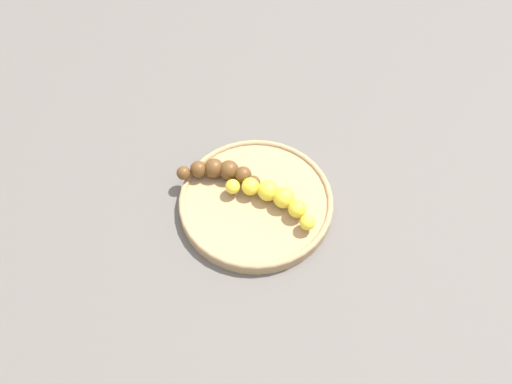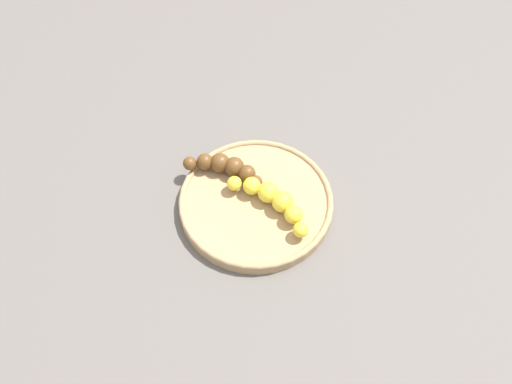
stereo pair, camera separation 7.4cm
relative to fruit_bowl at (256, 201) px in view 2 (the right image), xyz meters
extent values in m
plane|color=#56514C|center=(0.00, 0.00, -0.01)|extent=(2.40, 2.40, 0.00)
cylinder|color=#A08259|center=(0.00, 0.00, 0.00)|extent=(0.25, 0.25, 0.02)
torus|color=#A08259|center=(0.00, 0.00, 0.01)|extent=(0.25, 0.25, 0.01)
sphere|color=yellow|center=(0.06, -0.07, 0.02)|extent=(0.02, 0.02, 0.02)
sphere|color=yellow|center=(0.06, -0.04, 0.02)|extent=(0.03, 0.03, 0.03)
sphere|color=yellow|center=(0.04, -0.02, 0.02)|extent=(0.03, 0.03, 0.03)
sphere|color=yellow|center=(0.02, 0.00, 0.02)|extent=(0.03, 0.03, 0.03)
sphere|color=yellow|center=(-0.01, 0.01, 0.02)|extent=(0.03, 0.03, 0.03)
sphere|color=yellow|center=(-0.03, 0.02, 0.02)|extent=(0.02, 0.02, 0.02)
sphere|color=#593819|center=(0.00, 0.02, 0.02)|extent=(0.02, 0.02, 0.02)
sphere|color=#593819|center=(-0.01, 0.04, 0.02)|extent=(0.03, 0.03, 0.03)
sphere|color=#593819|center=(-0.03, 0.05, 0.02)|extent=(0.03, 0.03, 0.03)
sphere|color=#593819|center=(-0.06, 0.06, 0.02)|extent=(0.03, 0.03, 0.03)
sphere|color=#593819|center=(-0.08, 0.07, 0.02)|extent=(0.03, 0.03, 0.03)
sphere|color=#593819|center=(-0.11, 0.06, 0.02)|extent=(0.02, 0.02, 0.02)
camera|label=1|loc=(-0.09, -0.41, 0.63)|focal=33.16mm
camera|label=2|loc=(-0.02, -0.42, 0.63)|focal=33.16mm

